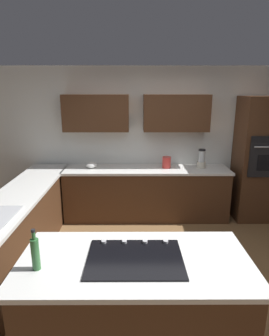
{
  "coord_description": "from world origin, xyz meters",
  "views": [
    {
      "loc": [
        0.32,
        2.99,
        2.2
      ],
      "look_at": [
        0.31,
        -1.08,
        1.08
      ],
      "focal_mm": 30.44,
      "sensor_mm": 36.0,
      "label": 1
    }
  ],
  "objects_px": {
    "mixing_bowl": "(91,165)",
    "oil_bottle": "(35,253)",
    "blender": "(201,160)",
    "kettle": "(167,162)",
    "wall_oven": "(261,160)",
    "cooktop": "(135,258)"
  },
  "relations": [
    {
      "from": "kettle",
      "to": "oil_bottle",
      "type": "distance_m",
      "value": 3.16
    },
    {
      "from": "blender",
      "to": "oil_bottle",
      "type": "distance_m",
      "value": 3.45
    },
    {
      "from": "mixing_bowl",
      "to": "oil_bottle",
      "type": "height_order",
      "value": "oil_bottle"
    },
    {
      "from": "kettle",
      "to": "oil_bottle",
      "type": "bearing_deg",
      "value": 65.76
    },
    {
      "from": "cooktop",
      "to": "kettle",
      "type": "height_order",
      "value": "kettle"
    },
    {
      "from": "mixing_bowl",
      "to": "kettle",
      "type": "bearing_deg",
      "value": 180.0
    },
    {
      "from": "wall_oven",
      "to": "oil_bottle",
      "type": "distance_m",
      "value": 4.06
    },
    {
      "from": "mixing_bowl",
      "to": "kettle",
      "type": "height_order",
      "value": "kettle"
    },
    {
      "from": "wall_oven",
      "to": "blender",
      "type": "relative_size",
      "value": 6.42
    },
    {
      "from": "cooktop",
      "to": "kettle",
      "type": "bearing_deg",
      "value": -101.5
    },
    {
      "from": "mixing_bowl",
      "to": "oil_bottle",
      "type": "relative_size",
      "value": 0.58
    },
    {
      "from": "blender",
      "to": "kettle",
      "type": "height_order",
      "value": "blender"
    },
    {
      "from": "wall_oven",
      "to": "mixing_bowl",
      "type": "xyz_separation_m",
      "value": [
        2.9,
        -0.05,
        -0.1
      ]
    },
    {
      "from": "wall_oven",
      "to": "blender",
      "type": "distance_m",
      "value": 1.0
    },
    {
      "from": "cooktop",
      "to": "kettle",
      "type": "xyz_separation_m",
      "value": [
        -0.56,
        -2.75,
        0.09
      ]
    },
    {
      "from": "blender",
      "to": "kettle",
      "type": "xyz_separation_m",
      "value": [
        0.6,
        0.0,
        -0.04
      ]
    },
    {
      "from": "blender",
      "to": "mixing_bowl",
      "type": "xyz_separation_m",
      "value": [
        1.9,
        0.0,
        -0.09
      ]
    },
    {
      "from": "kettle",
      "to": "oil_bottle",
      "type": "xyz_separation_m",
      "value": [
        1.3,
        2.88,
        0.04
      ]
    },
    {
      "from": "wall_oven",
      "to": "mixing_bowl",
      "type": "relative_size",
      "value": 11.1
    },
    {
      "from": "mixing_bowl",
      "to": "cooktop",
      "type": "bearing_deg",
      "value": 105.03
    },
    {
      "from": "wall_oven",
      "to": "kettle",
      "type": "height_order",
      "value": "wall_oven"
    },
    {
      "from": "wall_oven",
      "to": "cooktop",
      "type": "height_order",
      "value": "wall_oven"
    }
  ]
}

